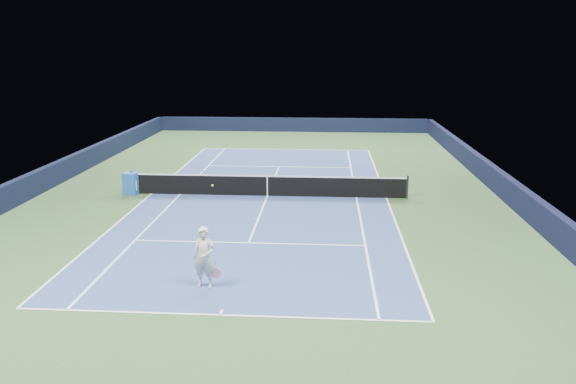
{
  "coord_description": "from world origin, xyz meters",
  "views": [
    {
      "loc": [
        2.68,
        -25.02,
        6.84
      ],
      "look_at": [
        1.17,
        -3.0,
        1.0
      ],
      "focal_mm": 35.0,
      "sensor_mm": 36.0,
      "label": 1
    }
  ],
  "objects": [
    {
      "name": "ground",
      "position": [
        0.0,
        0.0,
        0.0
      ],
      "size": [
        40.0,
        40.0,
        0.0
      ],
      "primitive_type": "plane",
      "color": "#2D4A28",
      "rests_on": "ground"
    },
    {
      "name": "wall_far",
      "position": [
        0.0,
        19.82,
        0.55
      ],
      "size": [
        22.0,
        0.35,
        1.1
      ],
      "primitive_type": "cube",
      "color": "black",
      "rests_on": "ground"
    },
    {
      "name": "wall_right",
      "position": [
        10.82,
        0.0,
        0.55
      ],
      "size": [
        0.35,
        40.0,
        1.1
      ],
      "primitive_type": "cube",
      "color": "black",
      "rests_on": "ground"
    },
    {
      "name": "wall_left",
      "position": [
        -10.82,
        0.0,
        0.55
      ],
      "size": [
        0.35,
        40.0,
        1.1
      ],
      "primitive_type": "cube",
      "color": "#101732",
      "rests_on": "ground"
    },
    {
      "name": "court_surface",
      "position": [
        0.0,
        0.0,
        0.0
      ],
      "size": [
        10.97,
        23.77,
        0.01
      ],
      "primitive_type": "cube",
      "color": "navy",
      "rests_on": "ground"
    },
    {
      "name": "baseline_far",
      "position": [
        0.0,
        11.88,
        0.01
      ],
      "size": [
        10.97,
        0.08,
        0.0
      ],
      "primitive_type": "cube",
      "color": "white",
      "rests_on": "ground"
    },
    {
      "name": "baseline_near",
      "position": [
        0.0,
        -11.88,
        0.01
      ],
      "size": [
        10.97,
        0.08,
        0.0
      ],
      "primitive_type": "cube",
      "color": "white",
      "rests_on": "ground"
    },
    {
      "name": "sideline_doubles_right",
      "position": [
        5.49,
        0.0,
        0.01
      ],
      "size": [
        0.08,
        23.77,
        0.0
      ],
      "primitive_type": "cube",
      "color": "white",
      "rests_on": "ground"
    },
    {
      "name": "sideline_doubles_left",
      "position": [
        -5.49,
        0.0,
        0.01
      ],
      "size": [
        0.08,
        23.77,
        0.0
      ],
      "primitive_type": "cube",
      "color": "white",
      "rests_on": "ground"
    },
    {
      "name": "sideline_singles_right",
      "position": [
        4.12,
        0.0,
        0.01
      ],
      "size": [
        0.08,
        23.77,
        0.0
      ],
      "primitive_type": "cube",
      "color": "white",
      "rests_on": "ground"
    },
    {
      "name": "sideline_singles_left",
      "position": [
        -4.12,
        0.0,
        0.01
      ],
      "size": [
        0.08,
        23.77,
        0.0
      ],
      "primitive_type": "cube",
      "color": "white",
      "rests_on": "ground"
    },
    {
      "name": "service_line_far",
      "position": [
        0.0,
        6.4,
        0.01
      ],
      "size": [
        8.23,
        0.08,
        0.0
      ],
      "primitive_type": "cube",
      "color": "white",
      "rests_on": "ground"
    },
    {
      "name": "service_line_near",
      "position": [
        0.0,
        -6.4,
        0.01
      ],
      "size": [
        8.23,
        0.08,
        0.0
      ],
      "primitive_type": "cube",
      "color": "white",
      "rests_on": "ground"
    },
    {
      "name": "center_service_line",
      "position": [
        0.0,
        0.0,
        0.01
      ],
      "size": [
        0.08,
        12.8,
        0.0
      ],
      "primitive_type": "cube",
      "color": "white",
      "rests_on": "ground"
    },
    {
      "name": "center_mark_far",
      "position": [
        0.0,
        11.73,
        0.01
      ],
      "size": [
        0.08,
        0.3,
        0.0
      ],
      "primitive_type": "cube",
      "color": "white",
      "rests_on": "ground"
    },
    {
      "name": "center_mark_near",
      "position": [
        0.0,
        -11.73,
        0.01
      ],
      "size": [
        0.08,
        0.3,
        0.0
      ],
      "primitive_type": "cube",
      "color": "white",
      "rests_on": "ground"
    },
    {
      "name": "tennis_net",
      "position": [
        0.0,
        0.0,
        0.5
      ],
      "size": [
        12.9,
        0.1,
        1.07
      ],
      "color": "black",
      "rests_on": "ground"
    },
    {
      "name": "sponsor_cube",
      "position": [
        -6.4,
        -0.1,
        0.51
      ],
      "size": [
        0.71,
        0.66,
        1.03
      ],
      "color": "blue",
      "rests_on": "ground"
    },
    {
      "name": "tennis_player",
      "position": [
        -0.75,
        -10.15,
        0.91
      ],
      "size": [
        0.84,
        1.29,
        2.82
      ],
      "color": "silver",
      "rests_on": "ground"
    }
  ]
}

